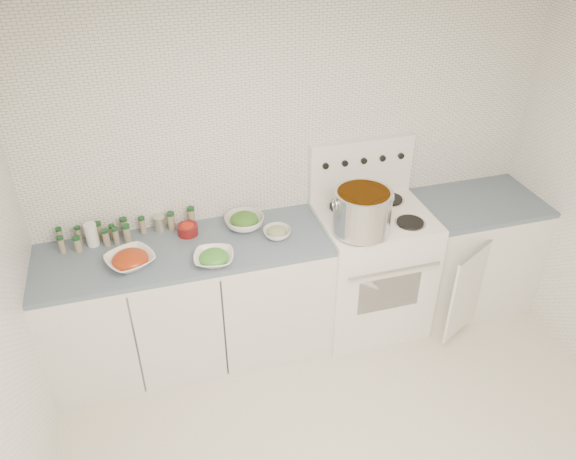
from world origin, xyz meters
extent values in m
cube|color=white|center=(0.00, 1.51, 1.25)|extent=(3.50, 0.02, 2.50)
cube|color=white|center=(0.00, 0.00, 2.51)|extent=(3.50, 3.00, 0.02)
cube|color=white|center=(-0.82, 1.19, 0.43)|extent=(1.85, 0.62, 0.86)
cube|color=slate|center=(-0.82, 1.19, 0.88)|extent=(1.85, 0.62, 0.03)
cube|color=white|center=(0.48, 1.18, 0.46)|extent=(0.76, 0.65, 0.92)
cube|color=black|center=(0.48, 0.86, 0.50)|extent=(0.45, 0.01, 0.28)
cylinder|color=silver|center=(0.48, 0.82, 0.72)|extent=(0.65, 0.02, 0.02)
cube|color=white|center=(0.48, 1.18, 0.93)|extent=(0.76, 0.65, 0.01)
cube|color=white|center=(0.48, 1.47, 1.15)|extent=(0.76, 0.06, 0.43)
cylinder|color=silver|center=(0.30, 1.02, 0.94)|extent=(0.21, 0.21, 0.01)
cylinder|color=black|center=(0.30, 1.02, 0.94)|extent=(0.18, 0.18, 0.01)
cylinder|color=silver|center=(0.66, 1.02, 0.94)|extent=(0.21, 0.21, 0.01)
cylinder|color=black|center=(0.66, 1.02, 0.94)|extent=(0.18, 0.18, 0.01)
cylinder|color=silver|center=(0.30, 1.33, 0.94)|extent=(0.21, 0.21, 0.01)
cylinder|color=black|center=(0.30, 1.33, 0.94)|extent=(0.18, 0.18, 0.01)
cylinder|color=silver|center=(0.66, 1.33, 0.94)|extent=(0.21, 0.21, 0.01)
cylinder|color=black|center=(0.66, 1.33, 0.94)|extent=(0.18, 0.18, 0.01)
cylinder|color=black|center=(0.20, 1.44, 1.22)|extent=(0.04, 0.02, 0.04)
cylinder|color=black|center=(0.34, 1.44, 1.22)|extent=(0.04, 0.02, 0.04)
cylinder|color=black|center=(0.48, 1.44, 1.22)|extent=(0.04, 0.02, 0.04)
cylinder|color=black|center=(0.62, 1.44, 1.22)|extent=(0.04, 0.02, 0.04)
cylinder|color=black|center=(0.76, 1.44, 1.22)|extent=(0.04, 0.02, 0.04)
cube|color=white|center=(1.30, 1.19, 0.43)|extent=(0.89, 0.62, 0.86)
cube|color=slate|center=(1.30, 1.19, 0.88)|extent=(0.89, 0.62, 0.03)
cube|color=white|center=(1.05, 0.78, 0.43)|extent=(0.36, 0.21, 0.70)
cylinder|color=silver|center=(0.30, 1.01, 1.09)|extent=(0.37, 0.37, 0.28)
cylinder|color=orange|center=(0.30, 1.01, 1.21)|extent=(0.33, 0.33, 0.03)
torus|color=silver|center=(0.11, 1.01, 1.17)|extent=(0.01, 0.09, 0.09)
torus|color=silver|center=(0.49, 1.01, 1.17)|extent=(0.01, 0.09, 0.09)
imported|color=white|center=(-1.15, 1.10, 0.93)|extent=(0.37, 0.37, 0.07)
ellipsoid|color=#A0300D|center=(-1.15, 1.10, 0.95)|extent=(0.20, 0.20, 0.09)
imported|color=white|center=(-0.66, 0.99, 0.93)|extent=(0.29, 0.29, 0.06)
ellipsoid|color=#2C7B28|center=(-0.66, 0.99, 0.94)|extent=(0.17, 0.17, 0.08)
imported|color=white|center=(-0.40, 1.32, 0.94)|extent=(0.31, 0.31, 0.08)
ellipsoid|color=#2A5D1A|center=(-0.40, 1.32, 0.96)|extent=(0.19, 0.19, 0.08)
imported|color=white|center=(-0.22, 1.15, 0.93)|extent=(0.18, 0.18, 0.06)
ellipsoid|color=#2A5120|center=(-0.22, 1.15, 0.94)|extent=(0.13, 0.13, 0.06)
cylinder|color=#621012|center=(-0.77, 1.35, 0.93)|extent=(0.14, 0.14, 0.07)
ellipsoid|color=#AC180B|center=(-0.77, 1.35, 0.96)|extent=(0.10, 0.10, 0.05)
cylinder|color=white|center=(-1.37, 1.39, 0.98)|extent=(0.09, 0.09, 0.15)
cylinder|color=#B0AD95|center=(-0.94, 1.45, 0.95)|extent=(0.09, 0.09, 0.10)
cylinder|color=gray|center=(-1.56, 1.45, 0.95)|extent=(0.04, 0.04, 0.11)
cylinder|color=#123F1A|center=(-1.56, 1.45, 1.02)|extent=(0.04, 0.04, 0.02)
cylinder|color=gray|center=(-1.45, 1.44, 0.95)|extent=(0.04, 0.04, 0.11)
cylinder|color=#123F1A|center=(-1.45, 1.44, 1.01)|extent=(0.04, 0.04, 0.02)
cylinder|color=gray|center=(-1.33, 1.45, 0.95)|extent=(0.04, 0.04, 0.11)
cylinder|color=#123F1A|center=(-1.33, 1.45, 1.01)|extent=(0.05, 0.05, 0.02)
cylinder|color=gray|center=(-1.25, 1.43, 0.94)|extent=(0.04, 0.04, 0.09)
cylinder|color=#123F1A|center=(-1.25, 1.43, 0.99)|extent=(0.04, 0.04, 0.02)
cylinder|color=gray|center=(-1.17, 1.45, 0.96)|extent=(0.05, 0.05, 0.11)
cylinder|color=#123F1A|center=(-1.17, 1.45, 1.02)|extent=(0.05, 0.05, 0.02)
cylinder|color=gray|center=(-1.05, 1.44, 0.95)|extent=(0.04, 0.04, 0.10)
cylinder|color=#123F1A|center=(-1.05, 1.44, 1.01)|extent=(0.04, 0.04, 0.02)
cylinder|color=gray|center=(-0.87, 1.43, 0.96)|extent=(0.05, 0.05, 0.11)
cylinder|color=#123F1A|center=(-0.87, 1.43, 1.02)|extent=(0.05, 0.05, 0.02)
cylinder|color=gray|center=(-0.73, 1.45, 0.96)|extent=(0.05, 0.05, 0.12)
cylinder|color=#123F1A|center=(-0.73, 1.45, 1.03)|extent=(0.05, 0.05, 0.02)
cylinder|color=gray|center=(-1.55, 1.36, 0.95)|extent=(0.04, 0.04, 0.10)
cylinder|color=#123F1A|center=(-1.55, 1.36, 1.01)|extent=(0.04, 0.04, 0.02)
cylinder|color=gray|center=(-1.46, 1.34, 0.94)|extent=(0.04, 0.04, 0.09)
cylinder|color=#123F1A|center=(-1.46, 1.34, 1.00)|extent=(0.05, 0.05, 0.02)
cylinder|color=gray|center=(-1.28, 1.36, 0.95)|extent=(0.04, 0.04, 0.10)
cylinder|color=#123F1A|center=(-1.28, 1.36, 1.01)|extent=(0.04, 0.04, 0.02)
cylinder|color=gray|center=(-1.22, 1.35, 0.95)|extent=(0.04, 0.04, 0.11)
cylinder|color=#123F1A|center=(-1.22, 1.35, 1.01)|extent=(0.04, 0.04, 0.02)
cylinder|color=gray|center=(-1.16, 1.36, 0.96)|extent=(0.05, 0.05, 0.11)
cylinder|color=#123F1A|center=(-1.16, 1.36, 1.02)|extent=(0.05, 0.05, 0.02)
camera|label=1|loc=(-0.99, -1.78, 2.95)|focal=35.00mm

